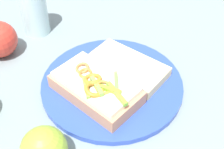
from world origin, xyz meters
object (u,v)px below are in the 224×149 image
object	(u,v)px
plate	(112,84)
drinking_glass	(34,10)
apple_3	(44,149)
sandwich	(96,87)
bread_slice_side	(127,67)

from	to	relation	value
plate	drinking_glass	size ratio (longest dim) A/B	2.35
apple_3	sandwich	bearing A→B (deg)	-153.19
plate	apple_3	distance (m)	0.20
bread_slice_side	plate	bearing A→B (deg)	85.97
bread_slice_side	drinking_glass	size ratio (longest dim) A/B	1.34
plate	bread_slice_side	distance (m)	0.05
sandwich	bread_slice_side	distance (m)	0.09
plate	apple_3	world-z (taller)	apple_3
sandwich	bread_slice_side	world-z (taller)	sandwich
drinking_glass	bread_slice_side	bearing A→B (deg)	108.99
apple_3	drinking_glass	distance (m)	0.36
sandwich	bread_slice_side	size ratio (longest dim) A/B	1.15
plate	drinking_glass	distance (m)	0.26
sandwich	apple_3	size ratio (longest dim) A/B	2.55
sandwich	drinking_glass	xyz separation A→B (m)	(-0.00, -0.27, 0.03)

